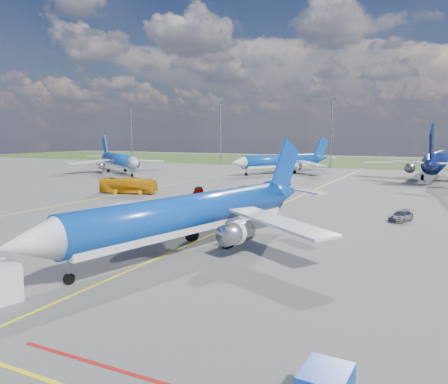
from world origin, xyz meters
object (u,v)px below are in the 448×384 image
at_px(bg_jet_nw, 119,173).
at_px(bg_jet_nnw, 281,173).
at_px(apron_bus, 128,186).
at_px(service_car_c, 401,216).
at_px(main_airliner, 192,249).
at_px(bg_jet_n, 437,179).
at_px(service_car_a, 198,190).
at_px(baggage_tug_c, 281,183).
at_px(service_car_b, 248,190).

height_order(bg_jet_nw, bg_jet_nnw, bg_jet_nw).
bearing_deg(apron_bus, bg_jet_nw, 27.03).
bearing_deg(service_car_c, bg_jet_nw, 171.44).
bearing_deg(apron_bus, main_airliner, -148.26).
bearing_deg(main_airliner, bg_jet_n, 89.79).
bearing_deg(service_car_a, baggage_tug_c, 40.22).
bearing_deg(service_car_c, service_car_b, 169.53).
bearing_deg(main_airliner, bg_jet_nnw, 116.58).
distance_m(bg_jet_nw, bg_jet_n, 83.29).
distance_m(bg_jet_nw, service_car_b, 55.87).
xyz_separation_m(main_airliner, service_car_a, (-18.42, 33.84, 0.69)).
height_order(bg_jet_nw, bg_jet_n, bg_jet_n).
bearing_deg(bg_jet_n, bg_jet_nnw, 5.03).
bearing_deg(bg_jet_nw, apron_bus, -102.08).
height_order(bg_jet_nw, service_car_b, bg_jet_nw).
distance_m(bg_jet_n, service_car_c, 59.77).
bearing_deg(service_car_c, apron_bus, -168.16).
height_order(main_airliner, service_car_b, main_airliner).
height_order(bg_jet_nw, baggage_tug_c, bg_jet_nw).
relative_size(bg_jet_nw, service_car_b, 7.76).
distance_m(apron_bus, service_car_a, 12.84).
bearing_deg(main_airliner, service_car_a, 132.11).
distance_m(bg_jet_nw, main_airliner, 87.62).
bearing_deg(bg_jet_nnw, bg_jet_n, 28.78).
bearing_deg(main_airliner, bg_jet_nw, 147.40).
bearing_deg(baggage_tug_c, bg_jet_nw, -171.49).
distance_m(bg_jet_n, baggage_tug_c, 42.15).
bearing_deg(bg_jet_n, baggage_tug_c, 49.68).
relative_size(apron_bus, service_car_b, 2.05).
xyz_separation_m(main_airliner, service_car_b, (-10.65, 38.37, 0.71)).
xyz_separation_m(bg_jet_n, main_airliner, (-20.26, -82.76, 0.00)).
bearing_deg(bg_jet_nw, service_car_b, -80.06).
bearing_deg(service_car_a, apron_bus, 179.56).
distance_m(bg_jet_nw, bg_jet_nnw, 45.75).
height_order(bg_jet_nnw, service_car_a, bg_jet_nnw).
bearing_deg(bg_jet_n, apron_bus, 50.66).
relative_size(main_airliner, apron_bus, 3.62).
distance_m(service_car_c, baggage_tug_c, 38.96).
bearing_deg(bg_jet_nw, bg_jet_n, -40.09).
xyz_separation_m(apron_bus, service_car_c, (46.72, -5.77, -0.82)).
distance_m(bg_jet_nnw, service_car_b, 44.35).
distance_m(bg_jet_n, main_airliner, 85.20).
xyz_separation_m(bg_jet_nw, apron_bus, (30.46, -34.31, 1.45)).
height_order(main_airliner, apron_bus, main_airliner).
height_order(bg_jet_nw, main_airliner, bg_jet_nw).
distance_m(bg_jet_n, apron_bus, 73.86).
xyz_separation_m(bg_jet_nnw, bg_jet_n, (39.22, 0.84, 0.00)).
height_order(main_airliner, service_car_c, main_airliner).
relative_size(bg_jet_nw, bg_jet_n, 0.82).
relative_size(service_car_a, service_car_c, 0.92).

